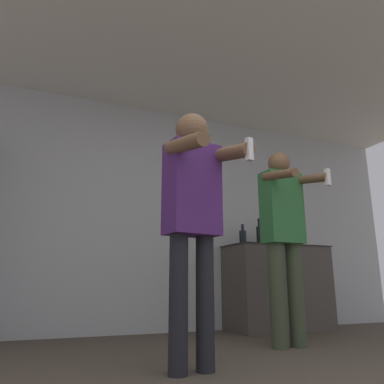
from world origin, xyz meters
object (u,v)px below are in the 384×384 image
(person_woman_foreground, at_px, (193,205))
(person_man_side, at_px, (284,231))
(bottle_short_whiskey, at_px, (260,235))
(bottle_red_label, at_px, (277,238))
(bottle_clear_vodka, at_px, (290,238))
(bottle_tall_gin, at_px, (243,237))

(person_woman_foreground, relative_size, person_man_side, 0.96)
(bottle_short_whiskey, bearing_deg, person_man_side, -112.42)
(bottle_red_label, relative_size, person_man_side, 0.17)
(person_woman_foreground, height_order, person_man_side, person_man_side)
(bottle_clear_vodka, relative_size, person_man_side, 0.17)
(bottle_red_label, xyz_separation_m, bottle_clear_vodka, (0.20, 0.00, 0.01))
(bottle_tall_gin, xyz_separation_m, person_man_side, (-0.22, -1.10, -0.09))
(bottle_short_whiskey, height_order, person_woman_foreground, person_woman_foreground)
(bottle_tall_gin, relative_size, bottle_short_whiskey, 0.81)
(person_woman_foreground, bearing_deg, bottle_clear_vodka, 39.87)
(bottle_red_label, relative_size, person_woman_foreground, 0.17)
(bottle_red_label, distance_m, bottle_clear_vodka, 0.20)
(person_man_side, bearing_deg, bottle_red_label, 57.61)
(bottle_short_whiskey, relative_size, person_woman_foreground, 0.21)
(bottle_red_label, xyz_separation_m, person_woman_foreground, (-1.78, -1.65, -0.06))
(bottle_tall_gin, distance_m, bottle_short_whiskey, 0.23)
(bottle_clear_vodka, distance_m, person_man_side, 1.42)
(bottle_red_label, xyz_separation_m, person_man_side, (-0.70, -1.10, -0.10))
(bottle_tall_gin, distance_m, bottle_clear_vodka, 0.67)
(bottle_clear_vodka, bearing_deg, bottle_short_whiskey, -180.00)
(bottle_tall_gin, xyz_separation_m, bottle_red_label, (0.47, -0.00, 0.01))
(bottle_tall_gin, distance_m, person_man_side, 1.12)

